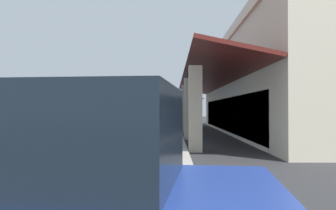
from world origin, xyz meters
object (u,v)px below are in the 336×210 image
parked_sedan_red (4,148)px  potted_palm (194,121)px  transit_bus (126,108)px  pedestrian (127,130)px  parked_sedan_silver (56,120)px

parked_sedan_red → potted_palm: potted_palm is taller
transit_bus → pedestrian: size_ratio=6.91×
parked_sedan_red → potted_palm: (-22.67, 6.42, -0.09)m
parked_sedan_silver → parked_sedan_red: bearing=15.7°
parked_sedan_silver → pedestrian: size_ratio=2.77×
transit_bus → pedestrian: transit_bus is taller
parked_sedan_red → pedestrian: size_ratio=2.71×
parked_sedan_silver → parked_sedan_red: same height
pedestrian → parked_sedan_silver: bearing=-153.6°
transit_bus → potted_palm: transit_bus is taller
transit_bus → parked_sedan_red: (16.35, -0.97, -1.10)m
parked_sedan_red → potted_palm: size_ratio=1.49×
transit_bus → parked_sedan_silver: transit_bus is taller
parked_sedan_silver → potted_palm: bearing=86.3°
parked_sedan_red → parked_sedan_silver: bearing=-164.3°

